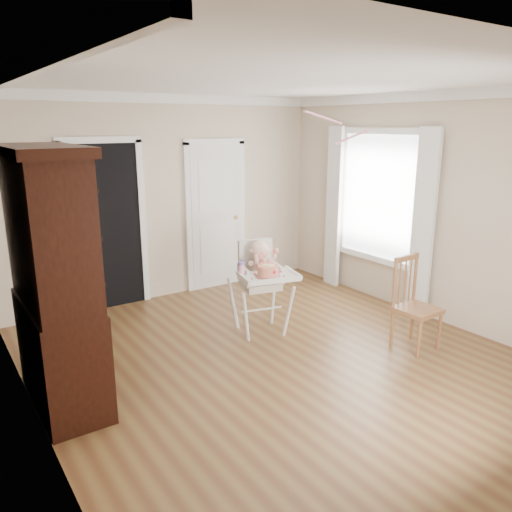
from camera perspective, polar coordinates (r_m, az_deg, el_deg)
floor at (r=5.20m, az=2.73°, el=-11.79°), size 5.00×5.00×0.00m
ceiling at (r=4.66m, az=3.17°, el=19.41°), size 5.00×5.00×0.00m
wall_back at (r=6.87m, az=-9.85°, el=6.48°), size 4.50×0.00×4.50m
wall_left at (r=3.86m, az=-24.74°, el=-1.25°), size 0.00×5.00×5.00m
wall_right at (r=6.34m, az=19.42°, el=5.16°), size 0.00×5.00×5.00m
crown_molding at (r=4.65m, az=3.16°, el=18.68°), size 4.50×5.00×0.12m
doorway at (r=6.58m, az=-16.83°, el=3.55°), size 1.06×0.05×2.22m
closet_door at (r=7.22m, az=-4.59°, el=4.43°), size 0.96×0.09×2.13m
window_right at (r=6.80m, az=13.60°, el=5.65°), size 0.13×1.84×2.30m
high_chair at (r=5.60m, az=0.53°, el=-2.38°), size 0.78×0.89×1.08m
baby at (r=5.58m, az=0.46°, el=-0.76°), size 0.31×0.28×0.48m
cake at (r=5.29m, az=1.36°, el=-1.75°), size 0.28×0.28×0.13m
sippy_cup at (r=5.37m, az=-1.70°, el=-1.35°), size 0.08×0.08×0.18m
china_cabinet at (r=4.40m, az=-22.03°, el=-2.65°), size 0.57×1.29×2.18m
dining_chair at (r=5.55m, az=17.70°, el=-5.52°), size 0.42×0.42×0.99m
streamer at (r=5.58m, az=7.67°, el=15.43°), size 0.11×0.49×0.15m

